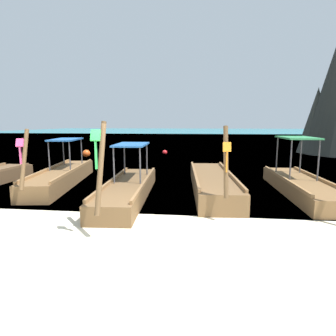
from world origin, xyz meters
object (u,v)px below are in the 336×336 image
object	(u,v)px
longtail_boat_pink_ribbon	(62,176)
longtail_boat_green_ribbon	(128,188)
mooring_buoy_near	(165,152)
mooring_buoy_far	(86,154)
longtail_boat_violet_ribbon	(301,185)
longtail_boat_orange_ribbon	(212,183)

from	to	relation	value
longtail_boat_pink_ribbon	longtail_boat_green_ribbon	size ratio (longest dim) A/B	1.03
mooring_buoy_near	longtail_boat_green_ribbon	bearing A→B (deg)	-87.81
longtail_boat_green_ribbon	mooring_buoy_far	xyz separation A→B (m)	(-5.97, 10.94, -0.04)
longtail_boat_pink_ribbon	longtail_boat_violet_ribbon	world-z (taller)	longtail_boat_violet_ribbon
longtail_boat_green_ribbon	longtail_boat_orange_ribbon	xyz separation A→B (m)	(2.84, 1.27, -0.00)
longtail_boat_pink_ribbon	mooring_buoy_near	xyz separation A→B (m)	(2.74, 11.61, -0.16)
longtail_boat_pink_ribbon	mooring_buoy_far	bearing A→B (deg)	106.52
longtail_boat_pink_ribbon	mooring_buoy_near	bearing A→B (deg)	76.74
longtail_boat_green_ribbon	longtail_boat_orange_ribbon	world-z (taller)	longtail_boat_green_ribbon
longtail_boat_orange_ribbon	longtail_boat_violet_ribbon	size ratio (longest dim) A/B	1.03
longtail_boat_green_ribbon	mooring_buoy_near	bearing A→B (deg)	92.19
mooring_buoy_near	mooring_buoy_far	size ratio (longest dim) A/B	0.68
longtail_boat_violet_ribbon	mooring_buoy_near	bearing A→B (deg)	118.10
longtail_boat_orange_ribbon	mooring_buoy_near	size ratio (longest dim) A/B	17.22
mooring_buoy_far	longtail_boat_orange_ribbon	bearing A→B (deg)	-47.68
longtail_boat_pink_ribbon	longtail_boat_orange_ribbon	distance (m)	6.11
longtail_boat_pink_ribbon	mooring_buoy_far	size ratio (longest dim) A/B	11.97
mooring_buoy_near	mooring_buoy_far	bearing A→B (deg)	-155.94
mooring_buoy_near	longtail_boat_orange_ribbon	bearing A→B (deg)	-74.53
longtail_boat_pink_ribbon	longtail_boat_green_ribbon	distance (m)	3.70
longtail_boat_orange_ribbon	mooring_buoy_far	xyz separation A→B (m)	(-8.81, 9.67, -0.04)
longtail_boat_pink_ribbon	mooring_buoy_far	world-z (taller)	longtail_boat_pink_ribbon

